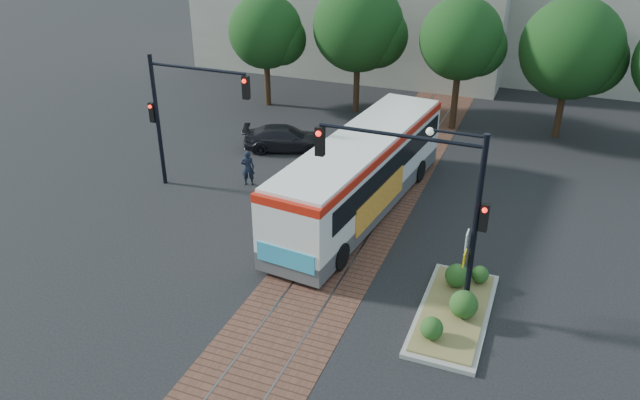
{
  "coord_description": "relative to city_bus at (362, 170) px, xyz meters",
  "views": [
    {
      "loc": [
        6.72,
        -17.6,
        12.49
      ],
      "look_at": [
        -1.05,
        2.11,
        1.6
      ],
      "focal_mm": 35.0,
      "sensor_mm": 36.0,
      "label": 1
    }
  ],
  "objects": [
    {
      "name": "ground",
      "position": [
        0.26,
        -4.81,
        -1.84
      ],
      "size": [
        120.0,
        120.0,
        0.0
      ],
      "primitive_type": "plane",
      "color": "black",
      "rests_on": "ground"
    },
    {
      "name": "trackbed",
      "position": [
        0.26,
        -0.81,
        -1.83
      ],
      "size": [
        3.6,
        40.0,
        0.02
      ],
      "color": "brown",
      "rests_on": "ground"
    },
    {
      "name": "tree_row",
      "position": [
        1.47,
        11.61,
        3.01
      ],
      "size": [
        26.4,
        5.6,
        7.67
      ],
      "color": "#382314",
      "rests_on": "ground"
    },
    {
      "name": "warehouses",
      "position": [
        -0.27,
        23.94,
        1.97
      ],
      "size": [
        40.0,
        13.0,
        8.0
      ],
      "color": "#ADA899",
      "rests_on": "ground"
    },
    {
      "name": "city_bus",
      "position": [
        0.0,
        0.0,
        0.0
      ],
      "size": [
        3.94,
        12.55,
        3.3
      ],
      "rotation": [
        0.0,
        0.0,
        -0.11
      ],
      "color": "#4A4A4D",
      "rests_on": "ground"
    },
    {
      "name": "traffic_island",
      "position": [
        5.08,
        -5.71,
        -1.51
      ],
      "size": [
        2.2,
        5.2,
        1.13
      ],
      "color": "gray",
      "rests_on": "ground"
    },
    {
      "name": "signal_pole_main",
      "position": [
        4.12,
        -5.62,
        2.32
      ],
      "size": [
        5.49,
        0.46,
        6.0
      ],
      "color": "black",
      "rests_on": "ground"
    },
    {
      "name": "signal_pole_left",
      "position": [
        -8.11,
        -0.81,
        2.02
      ],
      "size": [
        4.99,
        0.34,
        6.0
      ],
      "color": "black",
      "rests_on": "ground"
    },
    {
      "name": "officer",
      "position": [
        -5.57,
        0.47,
        -1.01
      ],
      "size": [
        0.72,
        0.63,
        1.67
      ],
      "primitive_type": "imported",
      "rotation": [
        0.0,
        0.0,
        3.61
      ],
      "color": "black",
      "rests_on": "ground"
    },
    {
      "name": "parked_car",
      "position": [
        -5.71,
        4.92,
        -1.21
      ],
      "size": [
        4.68,
        3.2,
        1.26
      ],
      "primitive_type": "imported",
      "rotation": [
        0.0,
        0.0,
        1.94
      ],
      "color": "black",
      "rests_on": "ground"
    }
  ]
}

